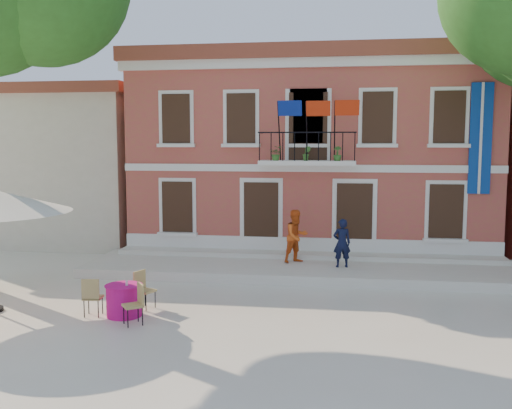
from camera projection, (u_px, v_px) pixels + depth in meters
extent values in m
plane|color=beige|center=(213.00, 311.00, 14.19)|extent=(90.00, 90.00, 0.00)
cube|color=#A3583B|center=(313.00, 159.00, 23.36)|extent=(13.00, 8.00, 7.00)
cube|color=brown|center=(314.00, 66.00, 22.95)|extent=(13.50, 8.50, 0.50)
cube|color=silver|center=(309.00, 62.00, 19.11)|extent=(13.30, 0.35, 0.35)
cube|color=silver|center=(307.00, 163.00, 18.98)|extent=(3.20, 0.90, 0.15)
cube|color=black|center=(307.00, 132.00, 18.48)|extent=(3.20, 0.04, 0.04)
cube|color=navy|center=(481.00, 139.00, 18.49)|extent=(0.70, 0.05, 3.60)
cube|color=navy|center=(278.00, 109.00, 18.18)|extent=(0.76, 0.27, 0.47)
cube|color=red|center=(306.00, 108.00, 18.05)|extent=(0.76, 0.29, 0.47)
cube|color=red|center=(335.00, 108.00, 17.93)|extent=(0.76, 0.27, 0.47)
imported|color=#26591E|center=(276.00, 153.00, 18.79)|extent=(0.43, 0.37, 0.48)
imported|color=#26591E|center=(307.00, 153.00, 18.65)|extent=(0.26, 0.21, 0.48)
imported|color=#26591E|center=(337.00, 154.00, 18.51)|extent=(0.27, 0.27, 0.48)
cube|color=beige|center=(61.00, 168.00, 26.02)|extent=(9.00, 9.00, 6.00)
cube|color=brown|center=(59.00, 97.00, 25.67)|extent=(9.40, 9.40, 0.40)
cube|color=silver|center=(304.00, 269.00, 18.22)|extent=(14.00, 3.40, 0.30)
imported|color=black|center=(342.00, 243.00, 17.72)|extent=(0.62, 0.47, 1.52)
imported|color=#E75A1B|center=(296.00, 236.00, 18.40)|extent=(1.06, 1.03, 1.72)
cylinder|color=#C11279|center=(124.00, 301.00, 13.74)|extent=(0.84, 0.84, 0.75)
cylinder|color=#C11279|center=(124.00, 285.00, 13.70)|extent=(0.90, 0.90, 0.02)
cube|color=tan|center=(93.00, 297.00, 13.75)|extent=(0.47, 0.47, 0.95)
cube|color=tan|center=(133.00, 305.00, 13.07)|extent=(0.59, 0.59, 0.95)
cube|color=tan|center=(145.00, 290.00, 14.36)|extent=(0.55, 0.55, 0.95)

